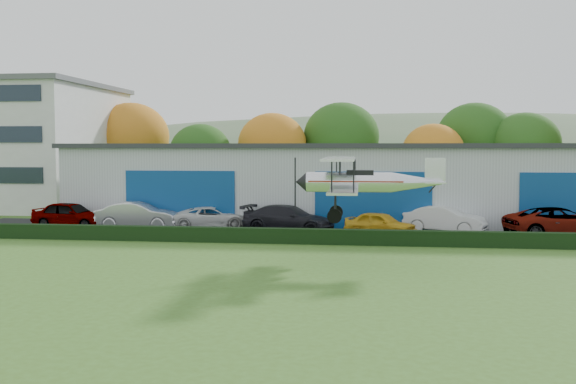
# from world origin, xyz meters

# --- Properties ---
(ground) EXTENTS (300.00, 300.00, 0.00)m
(ground) POSITION_xyz_m (0.00, 0.00, 0.00)
(ground) COLOR #3F621E
(ground) RESTS_ON ground
(apron) EXTENTS (48.00, 9.00, 0.05)m
(apron) POSITION_xyz_m (3.00, 21.00, 0.03)
(apron) COLOR black
(apron) RESTS_ON ground
(hedge) EXTENTS (46.00, 0.60, 0.80)m
(hedge) POSITION_xyz_m (3.00, 16.20, 0.40)
(hedge) COLOR black
(hedge) RESTS_ON ground
(hangar) EXTENTS (40.60, 12.60, 5.30)m
(hangar) POSITION_xyz_m (5.00, 27.98, 2.66)
(hangar) COLOR #B2B7BC
(hangar) RESTS_ON ground
(tree_belt) EXTENTS (75.70, 13.22, 10.12)m
(tree_belt) POSITION_xyz_m (0.85, 40.62, 5.61)
(tree_belt) COLOR #3D2614
(tree_belt) RESTS_ON ground
(distant_hills) EXTENTS (430.00, 196.00, 56.00)m
(distant_hills) POSITION_xyz_m (-4.38, 140.00, -13.05)
(distant_hills) COLOR #4C6642
(distant_hills) RESTS_ON ground
(car_0) EXTENTS (4.99, 2.50, 1.63)m
(car_0) POSITION_xyz_m (-13.71, 20.81, 0.87)
(car_0) COLOR gray
(car_0) RESTS_ON apron
(car_1) EXTENTS (5.16, 2.12, 1.66)m
(car_1) POSITION_xyz_m (-9.33, 20.78, 0.88)
(car_1) COLOR silver
(car_1) RESTS_ON apron
(car_2) EXTENTS (5.19, 3.31, 1.33)m
(car_2) POSITION_xyz_m (-4.88, 21.66, 0.72)
(car_2) COLOR silver
(car_2) RESTS_ON apron
(car_3) EXTENTS (5.87, 3.38, 1.60)m
(car_3) POSITION_xyz_m (0.08, 20.37, 0.85)
(car_3) COLOR black
(car_3) RESTS_ON apron
(car_4) EXTENTS (4.36, 3.04, 1.38)m
(car_4) POSITION_xyz_m (5.44, 19.40, 0.74)
(car_4) COLOR gold
(car_4) RESTS_ON apron
(car_5) EXTENTS (5.00, 3.23, 1.56)m
(car_5) POSITION_xyz_m (9.22, 21.63, 0.83)
(car_5) COLOR silver
(car_5) RESTS_ON apron
(car_6) EXTENTS (6.51, 4.13, 1.67)m
(car_6) POSITION_xyz_m (15.37, 20.20, 0.89)
(car_6) COLOR gray
(car_6) RESTS_ON apron
(biplane) EXTENTS (6.52, 7.42, 2.79)m
(biplane) POSITION_xyz_m (4.58, 10.84, 3.64)
(biplane) COLOR silver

